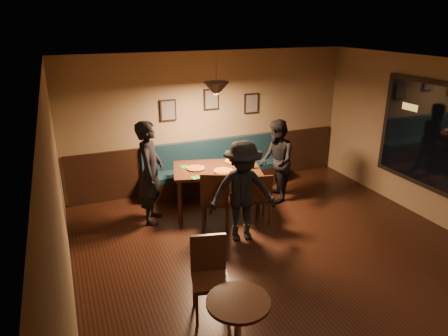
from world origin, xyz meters
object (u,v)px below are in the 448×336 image
Objects in this scene: chair_near_right at (257,197)px; soda_glass at (253,164)px; diner_left at (150,173)px; booth_bench at (217,167)px; cafe_table at (238,328)px; chair_near_left at (215,199)px; cafe_chair_far at (210,279)px; dining_table at (217,189)px; diner_front at (243,192)px; diner_right at (276,161)px; tabasco_bottle at (245,161)px.

soda_glass reaches higher than chair_near_right.
diner_left is at bearing 167.60° from chair_near_right.
booth_bench reaches higher than soda_glass.
cafe_table is at bearing -118.35° from soda_glass.
cafe_chair_far is at bearing -88.03° from chair_near_left.
diner_left is (-1.21, 0.02, 0.49)m from dining_table.
diner_front is 1.08m from soda_glass.
diner_front reaches higher than cafe_chair_far.
cafe_chair_far reaches higher than chair_near_right.
diner_right is 2.29× the size of cafe_table.
tabasco_bottle is at bearing 93.82° from chair_near_right.
diner_right reaches higher than cafe_chair_far.
diner_right reaches higher than soda_glass.
soda_glass is (0.61, 0.89, 0.08)m from diner_front.
cafe_chair_far is (-0.03, 0.72, 0.14)m from cafe_table.
booth_bench is 4.27× the size of cafe_table.
cafe_table is at bearing -109.20° from chair_near_right.
diner_front is 2.36× the size of cafe_table.
soda_glass is 0.23× the size of cafe_table.
dining_table is 0.93× the size of diner_front.
cafe_chair_far is (-0.85, -2.02, -0.04)m from chair_near_left.
chair_near_left is at bearing -111.96° from booth_bench.
chair_near_left is 0.58× the size of diner_left.
chair_near_left is at bearing 73.47° from cafe_table.
cafe_table is (-1.07, -2.22, -0.48)m from diner_front.
tabasco_bottle is 3.79m from cafe_table.
chair_near_left reaches higher than tabasco_bottle.
diner_right is at bearing 13.59° from dining_table.
soda_glass is 2.97m from cafe_chair_far.
booth_bench is at bearing 103.26° from tabasco_bottle.
chair_near_left is at bearing -175.00° from chair_near_right.
chair_near_left is 6.56× the size of soda_glass.
diner_left reaches higher than chair_near_left.
booth_bench is 0.98m from dining_table.
diner_front is 2.51m from cafe_table.
diner_left reaches higher than dining_table.
cafe_table is 0.74m from cafe_chair_far.
tabasco_bottle is 3.16m from cafe_chair_far.
booth_bench is 3.22× the size of chair_near_right.
diner_right is 0.66m from tabasco_bottle.
diner_left is 11.34× the size of soda_glass.
chair_near_left is (-0.27, -0.63, 0.11)m from dining_table.
diner_front is (-0.49, -0.44, 0.36)m from chair_near_right.
tabasco_bottle is (0.57, -0.01, 0.48)m from dining_table.
booth_bench is 24.31× the size of tabasco_bottle.
cafe_chair_far is (-1.71, -2.39, -0.42)m from soda_glass.
chair_near_right is 0.51× the size of diner_left.
chair_near_left is 2.87m from cafe_table.
diner_front is at bearing -111.44° from diner_left.
tabasco_bottle is (0.58, 1.15, 0.06)m from diner_front.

